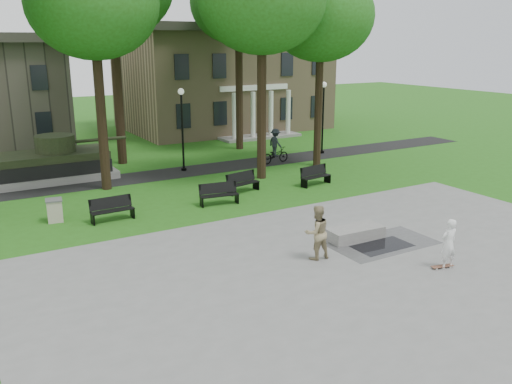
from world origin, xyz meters
TOP-DOWN VIEW (x-y plane):
  - ground at (0.00, 0.00)m, footprint 120.00×120.00m
  - plaza at (0.00, -5.00)m, footprint 22.00×16.00m
  - footpath at (0.00, 12.00)m, footprint 44.00×2.60m
  - building_right at (10.00, 26.00)m, footprint 17.00×12.00m
  - tree_1 at (-4.50, 10.50)m, footprint 6.20×6.20m
  - tree_3 at (8.00, 9.50)m, footprint 6.00×6.00m
  - tree_5 at (6.50, 16.50)m, footprint 6.40×6.40m
  - lamp_mid at (0.50, 12.30)m, footprint 0.36×0.36m
  - lamp_right at (10.50, 12.30)m, footprint 0.36×0.36m
  - tank_monument at (-6.46, 14.00)m, footprint 7.45×3.40m
  - puddle at (2.01, -2.64)m, footprint 2.20×1.20m
  - concrete_block at (1.65, -1.50)m, footprint 2.24×1.10m
  - skateboard at (2.35, -5.12)m, footprint 0.81×0.37m
  - skateboarder at (2.49, -5.17)m, footprint 0.64×0.45m
  - friend_watching at (-0.78, -2.35)m, footprint 0.98×0.79m
  - cyclist at (6.18, 11.32)m, footprint 1.98×1.14m
  - park_bench_0 at (-5.68, 5.36)m, footprint 1.82×0.60m
  - park_bench_1 at (-0.78, 5.20)m, footprint 1.85×0.78m
  - park_bench_2 at (1.19, 6.49)m, footprint 1.85×0.89m
  - park_bench_3 at (5.17, 5.83)m, footprint 1.85×0.78m
  - trash_bin at (-7.77, 6.44)m, footprint 0.74×0.74m

SIDE VIEW (x-z plane):
  - ground at x=0.00m, z-range 0.00..0.00m
  - footpath at x=0.00m, z-range 0.00..0.01m
  - plaza at x=0.00m, z-range 0.00..0.02m
  - puddle at x=2.01m, z-range 0.02..0.02m
  - skateboard at x=2.35m, z-range 0.02..0.09m
  - concrete_block at x=1.65m, z-range 0.02..0.47m
  - trash_bin at x=-7.77m, z-range 0.01..0.97m
  - park_bench_0 at x=-5.68m, z-range 0.02..1.02m
  - park_bench_1 at x=-0.78m, z-range 0.02..1.02m
  - park_bench_2 at x=1.19m, z-range 0.02..1.02m
  - park_bench_3 at x=5.17m, z-range 0.02..1.02m
  - tank_monument at x=-6.46m, z-range -0.34..2.06m
  - skateboarder at x=2.49m, z-range 0.02..1.71m
  - cyclist at x=6.18m, z-range -0.19..1.94m
  - friend_watching at x=-0.78m, z-range 0.02..1.93m
  - lamp_mid at x=0.50m, z-range 0.43..5.16m
  - lamp_right at x=10.50m, z-range 0.43..5.16m
  - building_right at x=10.00m, z-range 0.04..8.64m
  - tree_3 at x=8.00m, z-range 3.00..14.19m
  - tree_1 at x=-4.50m, z-range 3.14..14.77m
  - tree_5 at x=6.50m, z-range 3.45..15.89m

